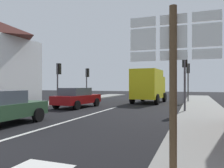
# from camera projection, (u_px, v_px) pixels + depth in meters

# --- Properties ---
(ground_plane) EXTENTS (80.00, 80.00, 0.00)m
(ground_plane) POSITION_uv_depth(u_px,v_px,m) (107.00, 110.00, 15.18)
(ground_plane) COLOR black
(sidewalk_right) EXTENTS (2.69, 44.00, 0.14)m
(sidewalk_right) POSITION_uv_depth(u_px,v_px,m) (205.00, 118.00, 11.22)
(sidewalk_right) COLOR gray
(sidewalk_right) RESTS_ON ground
(sidewalk_left) EXTENTS (2.69, 44.00, 0.14)m
(sidewalk_left) POSITION_uv_depth(u_px,v_px,m) (14.00, 109.00, 15.38)
(sidewalk_left) COLOR gray
(sidewalk_left) RESTS_ON ground
(lane_centre_stripe) EXTENTS (0.16, 12.00, 0.01)m
(lane_centre_stripe) POSITION_uv_depth(u_px,v_px,m) (78.00, 118.00, 11.42)
(lane_centre_stripe) COLOR silver
(lane_centre_stripe) RESTS_ON ground
(sedan_far) EXTENTS (2.26, 4.34, 1.47)m
(sedan_far) POSITION_uv_depth(u_px,v_px,m) (77.00, 97.00, 16.68)
(sedan_far) COLOR maroon
(sedan_far) RESTS_ON ground
(delivery_truck) EXTENTS (2.74, 5.12, 3.05)m
(delivery_truck) POSITION_uv_depth(u_px,v_px,m) (149.00, 85.00, 20.85)
(delivery_truck) COLOR yellow
(delivery_truck) RESTS_ON ground
(route_sign_post) EXTENTS (1.66, 0.14, 3.20)m
(route_sign_post) POSITION_uv_depth(u_px,v_px,m) (173.00, 70.00, 4.20)
(route_sign_post) COLOR brown
(route_sign_post) RESTS_ON ground
(traffic_light_near_right) EXTENTS (0.30, 0.49, 3.66)m
(traffic_light_near_right) POSITION_uv_depth(u_px,v_px,m) (185.00, 68.00, 13.62)
(traffic_light_near_right) COLOR #47474C
(traffic_light_near_right) RESTS_ON ground
(traffic_light_near_left) EXTENTS (0.30, 0.49, 3.46)m
(traffic_light_near_left) POSITION_uv_depth(u_px,v_px,m) (59.00, 74.00, 18.62)
(traffic_light_near_left) COLOR #47474C
(traffic_light_near_left) RESTS_ON ground
(traffic_light_far_left) EXTENTS (0.30, 0.49, 3.39)m
(traffic_light_far_left) POSITION_uv_depth(u_px,v_px,m) (87.00, 77.00, 23.61)
(traffic_light_far_left) COLOR #47474C
(traffic_light_far_left) RESTS_ON ground
(traffic_light_far_right) EXTENTS (0.30, 0.49, 3.67)m
(traffic_light_far_right) POSITION_uv_depth(u_px,v_px,m) (188.00, 74.00, 21.12)
(traffic_light_far_right) COLOR #47474C
(traffic_light_far_right) RESTS_ON ground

